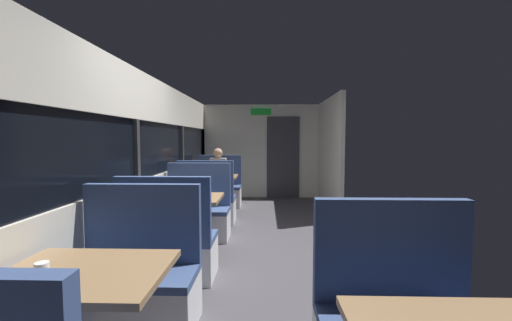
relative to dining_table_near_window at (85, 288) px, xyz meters
The scene contains 14 objects.
ground_plane 2.36m from the dining_table_near_window, 66.82° to the left, with size 3.30×9.20×0.02m, color #423F44.
carriage_window_panel_left 2.21m from the dining_table_near_window, 104.90° to the left, with size 0.09×8.48×2.30m.
carriage_end_bulkhead 6.38m from the dining_table_near_window, 81.37° to the left, with size 2.90×0.11×2.30m.
carriage_aisle_panel_right 5.63m from the dining_table_near_window, 65.26° to the left, with size 0.08×2.40×2.30m, color beige.
dining_table_near_window is the anchor object (origin of this frame).
bench_near_window_facing_entry 0.77m from the dining_table_near_window, 90.00° to the left, with size 0.95×0.50×1.10m.
dining_table_mid_window 2.25m from the dining_table_near_window, 90.00° to the left, with size 0.90×0.70×0.74m.
bench_mid_window_facing_end 1.58m from the dining_table_near_window, 90.00° to the left, with size 0.95×0.50×1.10m.
bench_mid_window_facing_entry 2.97m from the dining_table_near_window, 90.00° to the left, with size 0.95×0.50×1.10m.
dining_table_far_window 4.50m from the dining_table_near_window, 90.00° to the left, with size 0.90×0.70×0.74m.
bench_far_window_facing_end 3.81m from the dining_table_near_window, 90.00° to the left, with size 0.95×0.50×1.10m.
bench_far_window_facing_entry 5.21m from the dining_table_near_window, 90.00° to the left, with size 0.95×0.50×1.10m.
seated_passenger 5.13m from the dining_table_near_window, 90.00° to the left, with size 0.47×0.55×1.26m.
coffee_cup_primary 0.24m from the dining_table_near_window, 141.24° to the right, with size 0.07×0.07×0.09m.
Camera 1 is at (0.11, -3.81, 1.47)m, focal length 22.60 mm.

